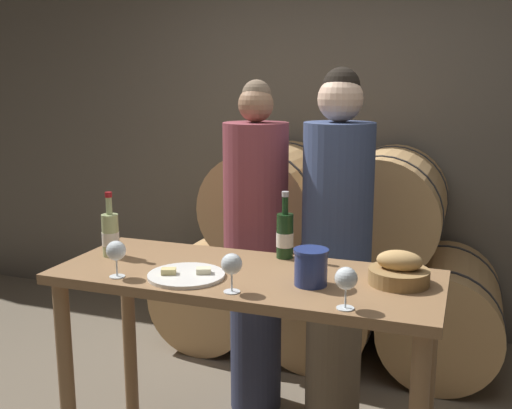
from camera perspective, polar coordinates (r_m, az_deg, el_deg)
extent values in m
cube|color=#60594F|center=(4.12, 8.76, 10.44)|extent=(10.00, 0.12, 3.20)
cylinder|color=tan|center=(4.05, -3.24, -7.70)|extent=(0.67, 0.82, 0.67)
cylinder|color=#2D2D33|center=(3.83, -4.80, -8.91)|extent=(0.68, 0.02, 0.68)
cylinder|color=#2D2D33|center=(4.28, -1.85, -6.61)|extent=(0.68, 0.02, 0.68)
cylinder|color=tan|center=(3.84, 6.61, -8.85)|extent=(0.67, 0.82, 0.67)
cylinder|color=#2D2D33|center=(3.61, 5.63, -10.24)|extent=(0.68, 0.02, 0.68)
cylinder|color=#2D2D33|center=(4.09, 7.47, -7.61)|extent=(0.68, 0.02, 0.68)
cylinder|color=tan|center=(3.76, 17.29, -9.79)|extent=(0.67, 0.82, 0.67)
cylinder|color=#2D2D33|center=(3.52, 17.07, -11.31)|extent=(0.68, 0.02, 0.68)
cylinder|color=#2D2D33|center=(4.01, 17.49, -8.46)|extent=(0.68, 0.02, 0.68)
cylinder|color=tan|center=(3.77, 1.60, 0.43)|extent=(0.67, 0.82, 0.67)
cylinder|color=#2D2D33|center=(3.53, 0.26, -0.35)|extent=(0.68, 0.02, 0.68)
cylinder|color=#2D2D33|center=(4.02, 2.78, 1.12)|extent=(0.68, 0.02, 0.68)
cylinder|color=tan|center=(3.62, 12.29, -0.32)|extent=(0.67, 0.82, 0.67)
cylinder|color=#2D2D33|center=(3.36, 11.68, -1.20)|extent=(0.68, 0.02, 0.68)
cylinder|color=#2D2D33|center=(3.87, 12.82, 0.44)|extent=(0.68, 0.02, 0.68)
cylinder|color=olive|center=(2.69, -17.58, -16.10)|extent=(0.06, 0.06, 0.90)
cylinder|color=olive|center=(3.04, -11.96, -12.40)|extent=(0.06, 0.06, 0.90)
cylinder|color=olive|center=(2.65, 15.95, -16.44)|extent=(0.06, 0.06, 0.90)
cube|color=olive|center=(2.38, -1.00, -6.95)|extent=(1.52, 0.60, 0.04)
cylinder|color=#2D334C|center=(3.15, -0.02, -11.97)|extent=(0.26, 0.26, 0.83)
cylinder|color=#8C3D47|center=(2.94, -0.02, 1.42)|extent=(0.32, 0.32, 0.66)
sphere|color=#997051|center=(2.89, -0.02, 9.51)|extent=(0.17, 0.17, 0.17)
sphere|color=#75604C|center=(2.90, 0.05, 10.45)|extent=(0.14, 0.14, 0.14)
cylinder|color=#756651|center=(3.05, 7.41, -12.87)|extent=(0.27, 0.27, 0.83)
cylinder|color=#3D4C75|center=(2.82, 7.80, 1.07)|extent=(0.33, 0.33, 0.66)
sphere|color=beige|center=(2.78, 8.05, 9.92)|extent=(0.21, 0.21, 0.21)
sphere|color=black|center=(2.79, 8.14, 11.10)|extent=(0.17, 0.17, 0.17)
cylinder|color=#193819|center=(2.54, 2.76, -3.02)|extent=(0.07, 0.07, 0.19)
cylinder|color=#193819|center=(2.51, 2.79, -0.09)|extent=(0.03, 0.03, 0.08)
cylinder|color=#B7B7BC|center=(2.50, 2.80, 1.00)|extent=(0.03, 0.03, 0.02)
cylinder|color=white|center=(2.54, 2.76, -3.35)|extent=(0.07, 0.07, 0.06)
cylinder|color=#ADBC7F|center=(2.64, -13.69, -2.86)|extent=(0.07, 0.07, 0.18)
cylinder|color=#ADBC7F|center=(2.61, -13.83, -0.12)|extent=(0.03, 0.03, 0.08)
cylinder|color=maroon|center=(2.60, -13.88, 0.92)|extent=(0.03, 0.03, 0.02)
cylinder|color=white|center=(2.64, -13.68, -3.17)|extent=(0.07, 0.07, 0.06)
cylinder|color=navy|center=(2.22, 5.25, -5.96)|extent=(0.12, 0.12, 0.14)
cylinder|color=navy|center=(2.20, 5.28, -4.41)|extent=(0.13, 0.13, 0.01)
cylinder|color=olive|center=(2.30, 13.44, -6.67)|extent=(0.23, 0.23, 0.06)
ellipsoid|color=tan|center=(2.28, 13.51, -5.24)|extent=(0.17, 0.10, 0.08)
cylinder|color=white|center=(2.33, -6.66, -6.72)|extent=(0.30, 0.30, 0.01)
cube|color=beige|center=(2.32, -5.01, -6.29)|extent=(0.07, 0.06, 0.02)
cube|color=#E0CC7F|center=(2.33, -8.32, -6.31)|extent=(0.07, 0.06, 0.02)
cylinder|color=white|center=(2.38, -13.08, -6.69)|extent=(0.06, 0.06, 0.00)
cylinder|color=white|center=(2.37, -13.12, -5.86)|extent=(0.01, 0.01, 0.07)
sphere|color=white|center=(2.35, -13.19, -4.30)|extent=(0.08, 0.08, 0.08)
cylinder|color=white|center=(2.16, -2.32, -8.30)|extent=(0.06, 0.06, 0.00)
cylinder|color=white|center=(2.15, -2.32, -7.38)|extent=(0.01, 0.01, 0.07)
sphere|color=white|center=(2.12, -2.34, -5.68)|extent=(0.08, 0.08, 0.08)
cylinder|color=white|center=(2.03, 8.49, -9.74)|extent=(0.06, 0.06, 0.00)
cylinder|color=white|center=(2.02, 8.52, -8.77)|extent=(0.01, 0.01, 0.07)
sphere|color=white|center=(1.99, 8.58, -6.97)|extent=(0.08, 0.08, 0.08)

